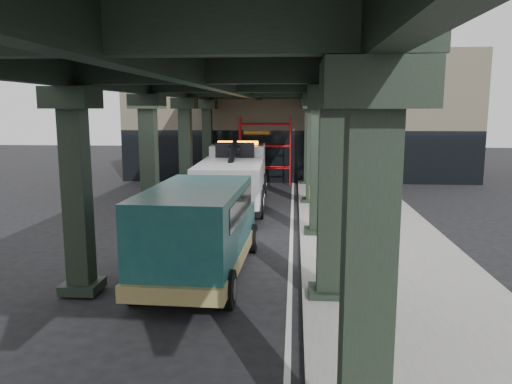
% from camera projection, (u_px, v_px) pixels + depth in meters
% --- Properties ---
extents(ground, '(90.00, 90.00, 0.00)m').
position_uv_depth(ground, '(238.00, 251.00, 15.99)').
color(ground, black).
rests_on(ground, ground).
extents(sidewalk, '(5.00, 40.00, 0.15)m').
position_uv_depth(sidewalk, '(371.00, 236.00, 17.60)').
color(sidewalk, gray).
rests_on(sidewalk, ground).
extents(lane_stripe, '(0.12, 38.00, 0.01)m').
position_uv_depth(lane_stripe, '(291.00, 236.00, 17.82)').
color(lane_stripe, silver).
rests_on(lane_stripe, ground).
extents(viaduct, '(7.40, 32.00, 6.40)m').
position_uv_depth(viaduct, '(232.00, 80.00, 17.09)').
color(viaduct, black).
rests_on(viaduct, ground).
extents(building, '(22.00, 10.00, 8.00)m').
position_uv_depth(building, '(298.00, 116.00, 34.84)').
color(building, '#C6B793').
rests_on(building, ground).
extents(scaffolding, '(3.08, 0.88, 4.00)m').
position_uv_depth(scaffolding, '(265.00, 149.00, 30.04)').
color(scaffolding, red).
rests_on(scaffolding, ground).
extents(tow_truck, '(3.06, 9.46, 3.07)m').
position_uv_depth(tow_truck, '(235.00, 175.00, 22.98)').
color(tow_truck, black).
rests_on(tow_truck, ground).
extents(towed_van, '(2.68, 6.29, 2.52)m').
position_uv_depth(towed_van, '(199.00, 229.00, 13.22)').
color(towed_van, '#134443').
rests_on(towed_van, ground).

